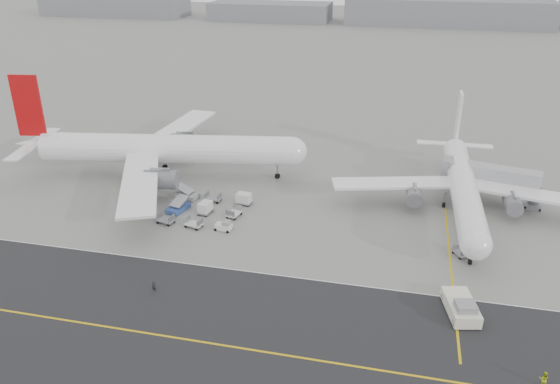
% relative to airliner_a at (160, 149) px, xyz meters
% --- Properties ---
extents(ground, '(700.00, 700.00, 0.00)m').
position_rel_airliner_a_xyz_m(ground, '(24.90, -27.53, -5.80)').
color(ground, gray).
rests_on(ground, ground).
extents(taxiway, '(220.00, 59.00, 0.03)m').
position_rel_airliner_a_xyz_m(taxiway, '(29.92, -45.51, -5.79)').
color(taxiway, '#27272A').
rests_on(taxiway, ground).
extents(horizon_buildings, '(520.00, 28.00, 28.00)m').
position_rel_airliner_a_xyz_m(horizon_buildings, '(54.90, 232.47, -5.80)').
color(horizon_buildings, gray).
rests_on(horizon_buildings, ground).
extents(airliner_a, '(57.98, 56.90, 20.13)m').
position_rel_airliner_a_xyz_m(airliner_a, '(0.00, 0.00, 0.00)').
color(airliner_a, white).
rests_on(airliner_a, ground).
extents(airliner_b, '(45.59, 46.11, 15.90)m').
position_rel_airliner_a_xyz_m(airliner_b, '(57.32, -2.10, -1.20)').
color(airliner_b, white).
rests_on(airliner_b, ground).
extents(pushback_tug, '(4.76, 9.34, 2.63)m').
position_rel_airliner_a_xyz_m(pushback_tug, '(55.47, -33.10, -4.72)').
color(pushback_tug, silver).
rests_on(pushback_tug, ground).
extents(jet_bridge, '(17.92, 7.10, 6.69)m').
position_rel_airliner_a_xyz_m(jet_bridge, '(62.76, 3.12, -1.13)').
color(jet_bridge, gray).
rests_on(jet_bridge, ground).
extents(gse_cluster, '(21.53, 20.99, 2.19)m').
position_rel_airliner_a_xyz_m(gse_cluster, '(14.12, -13.88, -5.80)').
color(gse_cluster, '#949499').
rests_on(gse_cluster, ground).
extents(stray_dolly, '(2.41, 2.73, 1.43)m').
position_rel_airliner_a_xyz_m(stray_dolly, '(56.39, -18.46, -5.80)').
color(stray_dolly, silver).
rests_on(stray_dolly, ground).
extents(ground_crew_a, '(0.63, 0.44, 1.66)m').
position_rel_airliner_a_xyz_m(ground_crew_a, '(15.52, -37.36, -4.97)').
color(ground_crew_a, black).
rests_on(ground_crew_a, ground).
extents(ground_crew_b, '(1.03, 0.87, 1.89)m').
position_rel_airliner_a_xyz_m(ground_crew_b, '(63.15, -43.95, -4.85)').
color(ground_crew_b, '#B6CE18').
rests_on(ground_crew_b, ground).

